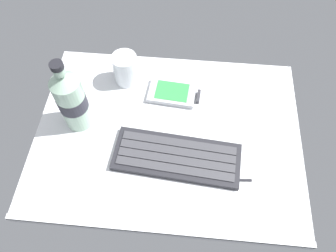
{
  "coord_description": "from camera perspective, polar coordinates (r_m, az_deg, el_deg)",
  "views": [
    {
      "loc": [
        3.55,
        -38.85,
        67.8
      ],
      "look_at": [
        0.0,
        0.0,
        3.0
      ],
      "focal_mm": 34.41,
      "sensor_mm": 36.0,
      "label": 1
    }
  ],
  "objects": [
    {
      "name": "juice_cup",
      "position": [
        0.85,
        -7.5,
        9.86
      ],
      "size": [
        6.4,
        6.4,
        8.5
      ],
      "color": "silver",
      "rests_on": "ground_plane"
    },
    {
      "name": "stylus_pen",
      "position": [
        0.74,
        11.02,
        -9.29
      ],
      "size": [
        9.53,
        1.41,
        0.7
      ],
      "primitive_type": "cylinder",
      "rotation": [
        0.0,
        1.57,
        0.08
      ],
      "color": "#26262B",
      "rests_on": "ground_plane"
    },
    {
      "name": "handheld_device",
      "position": [
        0.84,
        1.17,
        5.87
      ],
      "size": [
        13.23,
        8.58,
        1.5
      ],
      "color": "#B7BABF",
      "rests_on": "ground_plane"
    },
    {
      "name": "water_bottle",
      "position": [
        0.76,
        -16.76,
        4.54
      ],
      "size": [
        6.73,
        6.73,
        20.8
      ],
      "color": "#9EC1A8",
      "rests_on": "ground_plane"
    },
    {
      "name": "ground_plane",
      "position": [
        0.79,
        -0.02,
        -1.64
      ],
      "size": [
        64.0,
        48.0,
        2.8
      ],
      "color": "silver"
    },
    {
      "name": "keyboard",
      "position": [
        0.74,
        1.57,
        -5.49
      ],
      "size": [
        29.78,
        13.25,
        1.7
      ],
      "color": "#232328",
      "rests_on": "ground_plane"
    }
  ]
}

